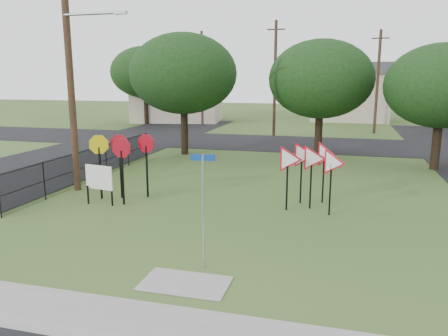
{
  "coord_description": "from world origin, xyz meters",
  "views": [
    {
      "loc": [
        3.26,
        -11.08,
        4.61
      ],
      "look_at": [
        -0.53,
        3.0,
        1.6
      ],
      "focal_mm": 35.0,
      "sensor_mm": 36.0,
      "label": 1
    }
  ],
  "objects_px": {
    "stop_sign_cluster": "(122,152)",
    "info_board": "(99,179)",
    "street_name_sign": "(203,204)",
    "yield_sign_cluster": "(311,161)"
  },
  "relations": [
    {
      "from": "stop_sign_cluster",
      "to": "yield_sign_cluster",
      "type": "relative_size",
      "value": 1.02
    },
    {
      "from": "street_name_sign",
      "to": "info_board",
      "type": "bearing_deg",
      "value": 141.85
    },
    {
      "from": "street_name_sign",
      "to": "info_board",
      "type": "distance_m",
      "value": 6.86
    },
    {
      "from": "stop_sign_cluster",
      "to": "info_board",
      "type": "height_order",
      "value": "stop_sign_cluster"
    },
    {
      "from": "info_board",
      "to": "stop_sign_cluster",
      "type": "bearing_deg",
      "value": 61.08
    },
    {
      "from": "yield_sign_cluster",
      "to": "info_board",
      "type": "distance_m",
      "value": 7.74
    },
    {
      "from": "stop_sign_cluster",
      "to": "info_board",
      "type": "xyz_separation_m",
      "value": [
        -0.5,
        -0.9,
        -0.87
      ]
    },
    {
      "from": "info_board",
      "to": "street_name_sign",
      "type": "bearing_deg",
      "value": -38.15
    },
    {
      "from": "yield_sign_cluster",
      "to": "info_board",
      "type": "relative_size",
      "value": 1.66
    },
    {
      "from": "stop_sign_cluster",
      "to": "street_name_sign",
      "type": "bearing_deg",
      "value": -46.39
    }
  ]
}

